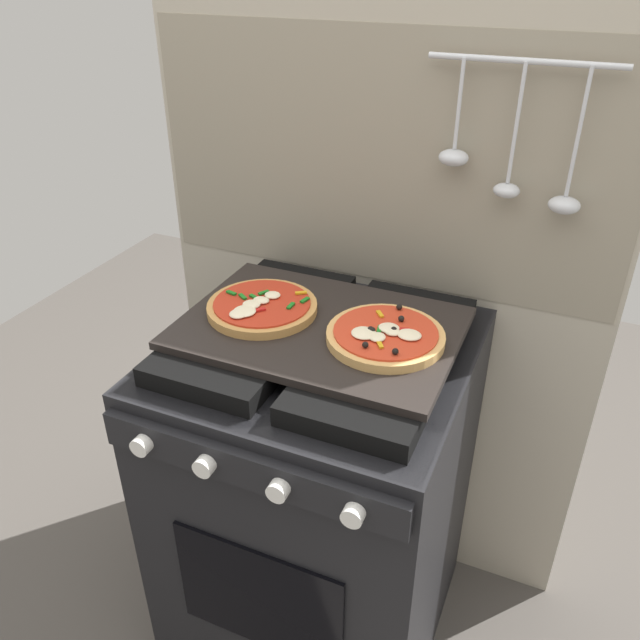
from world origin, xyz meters
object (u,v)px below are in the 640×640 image
object	(u,v)px
stove	(320,495)
pizza_right	(385,336)
baking_tray	(320,328)
pizza_left	(262,306)

from	to	relation	value
stove	pizza_right	distance (m)	0.50
stove	baking_tray	distance (m)	0.46
baking_tray	pizza_right	xyz separation A→B (m)	(0.14, -0.01, 0.02)
pizza_right	baking_tray	bearing A→B (deg)	177.29
baking_tray	pizza_left	size ratio (longest dim) A/B	2.41
baking_tray	pizza_right	bearing A→B (deg)	-2.71
stove	baking_tray	world-z (taller)	baking_tray
stove	baking_tray	xyz separation A→B (m)	(0.00, 0.00, 0.46)
stove	pizza_left	distance (m)	0.49
stove	pizza_left	size ratio (longest dim) A/B	4.01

